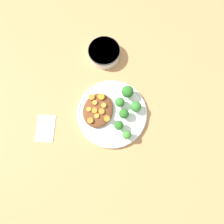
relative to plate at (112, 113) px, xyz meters
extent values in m
plane|color=tan|center=(0.00, 0.00, -0.01)|extent=(4.00, 4.00, 0.00)
cylinder|color=white|center=(0.00, 0.00, 0.00)|extent=(0.27, 0.27, 0.02)
torus|color=white|center=(0.00, 0.00, 0.01)|extent=(0.27, 0.27, 0.01)
cylinder|color=silver|center=(0.24, 0.09, 0.01)|extent=(0.13, 0.13, 0.05)
cylinder|color=#333338|center=(0.24, 0.09, 0.03)|extent=(0.13, 0.13, 0.01)
cylinder|color=white|center=(0.24, 0.09, 0.02)|extent=(0.10, 0.10, 0.01)
ellipsoid|color=brown|center=(-0.01, 0.05, 0.02)|extent=(0.14, 0.11, 0.03)
cylinder|color=#759E51|center=(0.00, -0.05, 0.02)|extent=(0.01, 0.01, 0.02)
sphere|color=#286B23|center=(0.00, -0.05, 0.04)|extent=(0.04, 0.04, 0.04)
cylinder|color=#7FA85B|center=(0.04, -0.02, 0.02)|extent=(0.02, 0.02, 0.02)
sphere|color=#337A2D|center=(0.04, -0.02, 0.03)|extent=(0.04, 0.04, 0.04)
cylinder|color=#7FA85B|center=(-0.07, -0.07, 0.02)|extent=(0.02, 0.02, 0.03)
sphere|color=#3D8433|center=(-0.07, -0.07, 0.04)|extent=(0.03, 0.03, 0.03)
cylinder|color=#7FA85B|center=(0.04, -0.08, 0.02)|extent=(0.02, 0.02, 0.02)
sphere|color=#337A2D|center=(0.04, -0.08, 0.04)|extent=(0.04, 0.04, 0.04)
cylinder|color=#759E51|center=(0.09, -0.04, 0.02)|extent=(0.01, 0.01, 0.03)
sphere|color=#286B23|center=(0.09, -0.04, 0.04)|extent=(0.05, 0.05, 0.05)
cylinder|color=#7FA85B|center=(-0.05, -0.04, 0.02)|extent=(0.01, 0.01, 0.02)
sphere|color=#286B23|center=(-0.05, -0.04, 0.04)|extent=(0.03, 0.03, 0.03)
cylinder|color=orange|center=(0.03, 0.09, 0.03)|extent=(0.02, 0.02, 0.01)
cylinder|color=orange|center=(-0.05, 0.07, 0.03)|extent=(0.02, 0.02, 0.00)
cylinder|color=orange|center=(0.04, 0.05, 0.04)|extent=(0.03, 0.03, 0.01)
cylinder|color=orange|center=(-0.01, 0.09, 0.03)|extent=(0.02, 0.02, 0.00)
cylinder|color=orange|center=(-0.01, 0.04, 0.03)|extent=(0.02, 0.02, 0.01)
cylinder|color=orange|center=(-0.03, 0.05, 0.03)|extent=(0.02, 0.02, 0.00)
cylinder|color=orange|center=(0.01, 0.04, 0.04)|extent=(0.02, 0.02, 0.01)
cylinder|color=orange|center=(-0.03, 0.01, 0.03)|extent=(0.02, 0.02, 0.01)
cylinder|color=orange|center=(0.02, 0.07, 0.04)|extent=(0.02, 0.02, 0.01)
cylinder|color=orange|center=(-0.01, 0.06, 0.03)|extent=(0.02, 0.02, 0.01)
cube|color=white|center=(-0.12, 0.24, -0.01)|extent=(0.12, 0.09, 0.01)
camera|label=1|loc=(-0.21, -0.05, 0.82)|focal=35.00mm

